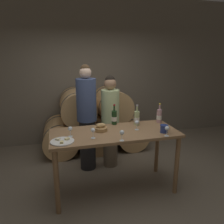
{
  "coord_description": "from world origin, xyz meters",
  "views": [
    {
      "loc": [
        -0.78,
        -2.8,
        1.99
      ],
      "look_at": [
        0.0,
        0.15,
        1.17
      ],
      "focal_mm": 35.0,
      "sensor_mm": 36.0,
      "label": 1
    }
  ],
  "objects_px": {
    "wine_glass_right": "(137,123)",
    "bread_basket": "(101,128)",
    "wine_bottle_red": "(114,117)",
    "wine_bottle_rose": "(159,116)",
    "person_right": "(110,121)",
    "tasting_table": "(115,140)",
    "wine_glass_center": "(122,133)",
    "wine_glass_left": "(93,131)",
    "wine_bottle_white": "(137,118)",
    "blue_crock": "(164,128)",
    "wine_glass_far_right": "(167,129)",
    "wine_glass_far_left": "(70,129)",
    "person_left": "(87,118)",
    "cheese_plate": "(62,141)"
  },
  "relations": [
    {
      "from": "tasting_table",
      "to": "wine_glass_center",
      "type": "relative_size",
      "value": 12.73
    },
    {
      "from": "wine_bottle_white",
      "to": "bread_basket",
      "type": "distance_m",
      "value": 0.61
    },
    {
      "from": "wine_bottle_red",
      "to": "tasting_table",
      "type": "bearing_deg",
      "value": -104.21
    },
    {
      "from": "wine_bottle_white",
      "to": "wine_glass_far_right",
      "type": "distance_m",
      "value": 0.59
    },
    {
      "from": "wine_glass_right",
      "to": "tasting_table",
      "type": "bearing_deg",
      "value": -179.91
    },
    {
      "from": "wine_bottle_red",
      "to": "wine_bottle_rose",
      "type": "relative_size",
      "value": 1.01
    },
    {
      "from": "wine_glass_left",
      "to": "blue_crock",
      "type": "bearing_deg",
      "value": -2.66
    },
    {
      "from": "tasting_table",
      "to": "wine_glass_left",
      "type": "bearing_deg",
      "value": -154.36
    },
    {
      "from": "wine_glass_far_right",
      "to": "tasting_table",
      "type": "bearing_deg",
      "value": 151.7
    },
    {
      "from": "wine_bottle_rose",
      "to": "wine_glass_left",
      "type": "distance_m",
      "value": 1.2
    },
    {
      "from": "wine_glass_right",
      "to": "wine_bottle_rose",
      "type": "bearing_deg",
      "value": 26.0
    },
    {
      "from": "person_left",
      "to": "person_right",
      "type": "distance_m",
      "value": 0.42
    },
    {
      "from": "bread_basket",
      "to": "person_left",
      "type": "bearing_deg",
      "value": 98.87
    },
    {
      "from": "tasting_table",
      "to": "person_left",
      "type": "distance_m",
      "value": 0.81
    },
    {
      "from": "wine_bottle_rose",
      "to": "blue_crock",
      "type": "height_order",
      "value": "wine_bottle_rose"
    },
    {
      "from": "person_right",
      "to": "bread_basket",
      "type": "height_order",
      "value": "person_right"
    },
    {
      "from": "wine_bottle_white",
      "to": "wine_glass_far_left",
      "type": "xyz_separation_m",
      "value": [
        -1.03,
        -0.23,
        -0.01
      ]
    },
    {
      "from": "wine_glass_left",
      "to": "wine_glass_right",
      "type": "bearing_deg",
      "value": 13.65
    },
    {
      "from": "wine_bottle_rose",
      "to": "blue_crock",
      "type": "xyz_separation_m",
      "value": [
        -0.14,
        -0.44,
        -0.05
      ]
    },
    {
      "from": "wine_glass_left",
      "to": "wine_glass_right",
      "type": "distance_m",
      "value": 0.69
    },
    {
      "from": "person_right",
      "to": "cheese_plate",
      "type": "bearing_deg",
      "value": -132.66
    },
    {
      "from": "wine_glass_left",
      "to": "wine_bottle_rose",
      "type": "bearing_deg",
      "value": 18.95
    },
    {
      "from": "bread_basket",
      "to": "wine_glass_far_left",
      "type": "distance_m",
      "value": 0.46
    },
    {
      "from": "wine_glass_right",
      "to": "wine_glass_far_right",
      "type": "height_order",
      "value": "same"
    },
    {
      "from": "wine_glass_far_left",
      "to": "wine_glass_left",
      "type": "distance_m",
      "value": 0.31
    },
    {
      "from": "person_right",
      "to": "wine_bottle_red",
      "type": "distance_m",
      "value": 0.46
    },
    {
      "from": "person_right",
      "to": "wine_glass_far_right",
      "type": "bearing_deg",
      "value": -65.1
    },
    {
      "from": "person_right",
      "to": "wine_glass_left",
      "type": "height_order",
      "value": "person_right"
    },
    {
      "from": "blue_crock",
      "to": "wine_bottle_rose",
      "type": "bearing_deg",
      "value": 72.01
    },
    {
      "from": "blue_crock",
      "to": "cheese_plate",
      "type": "relative_size",
      "value": 0.38
    },
    {
      "from": "cheese_plate",
      "to": "wine_glass_center",
      "type": "bearing_deg",
      "value": -11.69
    },
    {
      "from": "wine_bottle_red",
      "to": "blue_crock",
      "type": "xyz_separation_m",
      "value": [
        0.57,
        -0.53,
        -0.05
      ]
    },
    {
      "from": "blue_crock",
      "to": "wine_glass_right",
      "type": "bearing_deg",
      "value": 147.28
    },
    {
      "from": "wine_glass_left",
      "to": "wine_glass_far_right",
      "type": "xyz_separation_m",
      "value": [
        0.97,
        -0.18,
        0.0
      ]
    },
    {
      "from": "person_right",
      "to": "wine_bottle_rose",
      "type": "relative_size",
      "value": 5.21
    },
    {
      "from": "wine_bottle_white",
      "to": "wine_glass_center",
      "type": "relative_size",
      "value": 2.26
    },
    {
      "from": "person_left",
      "to": "wine_glass_left",
      "type": "bearing_deg",
      "value": -93.31
    },
    {
      "from": "person_left",
      "to": "person_right",
      "type": "xyz_separation_m",
      "value": [
        0.41,
        0.0,
        -0.09
      ]
    },
    {
      "from": "person_left",
      "to": "bread_basket",
      "type": "height_order",
      "value": "person_left"
    },
    {
      "from": "wine_bottle_rose",
      "to": "wine_glass_left",
      "type": "relative_size",
      "value": 2.24
    },
    {
      "from": "wine_bottle_rose",
      "to": "cheese_plate",
      "type": "xyz_separation_m",
      "value": [
        -1.53,
        -0.41,
        -0.1
      ]
    },
    {
      "from": "blue_crock",
      "to": "cheese_plate",
      "type": "xyz_separation_m",
      "value": [
        -1.39,
        0.02,
        -0.05
      ]
    },
    {
      "from": "cheese_plate",
      "to": "wine_glass_far_left",
      "type": "distance_m",
      "value": 0.22
    },
    {
      "from": "wine_glass_right",
      "to": "bread_basket",
      "type": "bearing_deg",
      "value": 170.5
    },
    {
      "from": "person_left",
      "to": "blue_crock",
      "type": "relative_size",
      "value": 16.25
    },
    {
      "from": "wine_bottle_red",
      "to": "person_right",
      "type": "bearing_deg",
      "value": 84.07
    },
    {
      "from": "tasting_table",
      "to": "bread_basket",
      "type": "distance_m",
      "value": 0.26
    },
    {
      "from": "tasting_table",
      "to": "wine_glass_far_right",
      "type": "bearing_deg",
      "value": -28.3
    },
    {
      "from": "wine_bottle_red",
      "to": "wine_bottle_white",
      "type": "distance_m",
      "value": 0.35
    },
    {
      "from": "wine_glass_far_left",
      "to": "wine_glass_right",
      "type": "height_order",
      "value": "same"
    }
  ]
}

